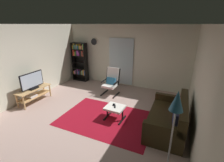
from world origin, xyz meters
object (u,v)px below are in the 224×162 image
object	(u,v)px
tv_stand	(34,93)
wall_clock	(94,42)
leather_sofa	(169,118)
television	(32,81)
cell_phone	(114,105)
bookshelf_near_tv	(80,61)
lounge_armchair	(111,81)
tv_remote	(115,107)
floor_lamp_by_sofa	(175,116)
ottoman	(115,109)

from	to	relation	value
tv_stand	wall_clock	xyz separation A→B (m)	(0.84, 2.82, 1.53)
tv_stand	leather_sofa	world-z (taller)	leather_sofa
television	leather_sofa	world-z (taller)	television
cell_phone	wall_clock	bearing A→B (deg)	113.52
bookshelf_near_tv	lounge_armchair	size ratio (longest dim) A/B	1.76
cell_phone	wall_clock	distance (m)	3.62
bookshelf_near_tv	tv_remote	xyz separation A→B (m)	(2.84, -2.44, -0.57)
lounge_armchair	floor_lamp_by_sofa	world-z (taller)	floor_lamp_by_sofa
lounge_armchair	cell_phone	world-z (taller)	lounge_armchair
television	lounge_armchair	xyz separation A→B (m)	(2.17, 1.74, -0.23)
leather_sofa	floor_lamp_by_sofa	world-z (taller)	floor_lamp_by_sofa
television	leather_sofa	distance (m)	4.50
cell_phone	wall_clock	world-z (taller)	wall_clock
bookshelf_near_tv	leather_sofa	size ratio (longest dim) A/B	1.01
television	lounge_armchair	distance (m)	2.79
tv_stand	ottoman	size ratio (longest dim) A/B	2.24
tv_remote	wall_clock	xyz separation A→B (m)	(-2.16, 2.66, 1.45)
tv_stand	leather_sofa	bearing A→B (deg)	4.24
lounge_armchair	wall_clock	distance (m)	2.15
cell_phone	tv_stand	bearing A→B (deg)	169.26
leather_sofa	television	bearing A→B (deg)	-176.00
tv_stand	cell_phone	xyz separation A→B (m)	(2.93, 0.25, 0.07)
lounge_armchair	tv_remote	size ratio (longest dim) A/B	7.10
lounge_armchair	ottoman	size ratio (longest dim) A/B	1.89
wall_clock	floor_lamp_by_sofa	bearing A→B (deg)	-49.39
ottoman	lounge_armchair	bearing A→B (deg)	117.46
leather_sofa	ottoman	world-z (taller)	leather_sofa
ottoman	wall_clock	size ratio (longest dim) A/B	1.87
television	cell_phone	distance (m)	2.96
ottoman	cell_phone	xyz separation A→B (m)	(-0.07, 0.08, 0.07)
television	cell_phone	bearing A→B (deg)	4.52
tv_stand	cell_phone	distance (m)	2.94
tv_remote	cell_phone	xyz separation A→B (m)	(-0.07, 0.09, -0.00)
bookshelf_near_tv	tv_remote	distance (m)	3.79
bookshelf_near_tv	wall_clock	world-z (taller)	wall_clock
television	wall_clock	world-z (taller)	wall_clock
tv_remote	wall_clock	bearing A→B (deg)	107.53
lounge_armchair	ottoman	xyz separation A→B (m)	(0.83, -1.59, -0.21)
tv_stand	tv_remote	size ratio (longest dim) A/B	8.41
television	ottoman	world-z (taller)	television
wall_clock	cell_phone	bearing A→B (deg)	-50.86
ottoman	floor_lamp_by_sofa	xyz separation A→B (m)	(1.56, -1.69, 1.14)
tv_remote	cell_phone	size ratio (longest dim) A/B	1.03
wall_clock	tv_remote	bearing A→B (deg)	-50.85
tv_remote	floor_lamp_by_sofa	world-z (taller)	floor_lamp_by_sofa
tv_stand	wall_clock	distance (m)	3.32
bookshelf_near_tv	cell_phone	bearing A→B (deg)	-40.34
tv_remote	lounge_armchair	bearing A→B (deg)	95.89
leather_sofa	cell_phone	size ratio (longest dim) A/B	12.71
bookshelf_near_tv	television	bearing A→B (deg)	-93.49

